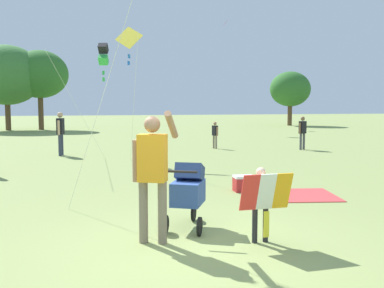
% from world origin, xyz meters
% --- Properties ---
extents(ground_plane, '(120.00, 120.00, 0.00)m').
position_xyz_m(ground_plane, '(0.00, 0.00, 0.00)').
color(ground_plane, '#849351').
extents(child_with_butterfly_kite, '(0.73, 0.37, 1.06)m').
position_xyz_m(child_with_butterfly_kite, '(1.03, 0.05, 0.65)').
color(child_with_butterfly_kite, '#232328').
rests_on(child_with_butterfly_kite, ground).
extents(person_adult_flyer, '(0.69, 0.53, 1.86)m').
position_xyz_m(person_adult_flyer, '(-0.45, 0.37, 1.07)').
color(person_adult_flyer, '#7F705B').
rests_on(person_adult_flyer, ground).
extents(stroller, '(0.80, 1.11, 1.03)m').
position_xyz_m(stroller, '(0.19, 1.04, 0.61)').
color(stroller, black).
rests_on(stroller, ground).
extents(kite_orange_delta, '(0.89, 3.16, 4.48)m').
position_xyz_m(kite_orange_delta, '(-0.10, 9.40, 3.95)').
color(kite_orange_delta, yellow).
rests_on(kite_orange_delta, ground).
extents(kite_green_novelty, '(1.79, 3.25, 3.96)m').
position_xyz_m(kite_green_novelty, '(-0.94, 10.09, 3.56)').
color(kite_green_novelty, black).
rests_on(kite_green_novelty, ground).
extents(person_red_shirt, '(0.27, 0.50, 1.59)m').
position_xyz_m(person_red_shirt, '(-2.49, 11.30, 0.94)').
color(person_red_shirt, '#33384C').
rests_on(person_red_shirt, ground).
extents(person_sitting_far, '(0.39, 0.30, 1.36)m').
position_xyz_m(person_sitting_far, '(7.06, 11.39, 0.80)').
color(person_sitting_far, '#4C4C51').
rests_on(person_sitting_far, ground).
extents(person_kid_running, '(0.23, 0.34, 1.13)m').
position_xyz_m(person_kid_running, '(3.66, 12.54, 0.66)').
color(person_kid_running, '#7F705B').
rests_on(person_kid_running, ground).
extents(picnic_blanket, '(1.73, 1.59, 0.02)m').
position_xyz_m(picnic_blanket, '(2.93, 2.93, 0.01)').
color(picnic_blanket, '#CC3D3D').
rests_on(picnic_blanket, ground).
extents(cooler_box, '(0.45, 0.33, 0.35)m').
position_xyz_m(cooler_box, '(1.96, 3.60, 0.18)').
color(cooler_box, red).
rests_on(cooler_box, ground).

